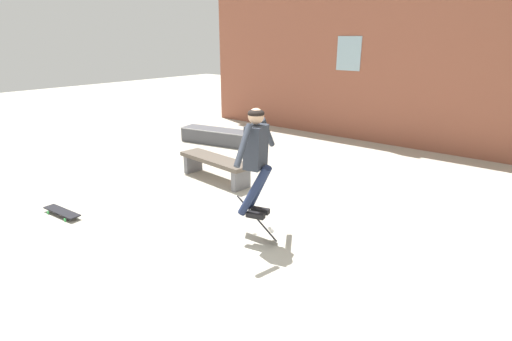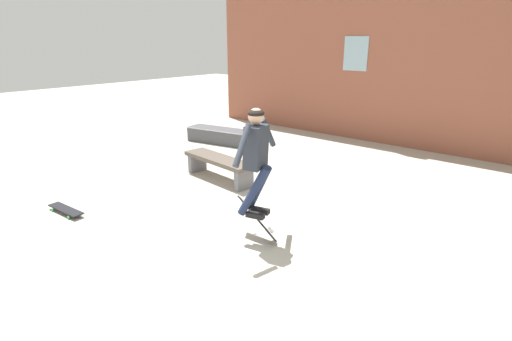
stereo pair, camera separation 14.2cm
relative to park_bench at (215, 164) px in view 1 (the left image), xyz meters
The scene contains 7 objects.
ground_plane 2.91m from the park_bench, 54.39° to the right, with size 40.00×40.00×0.00m, color #B2AD9E.
building_backdrop 5.84m from the park_bench, 72.02° to the left, with size 13.03×0.52×6.31m.
park_bench is the anchor object (origin of this frame).
skate_ledge 2.94m from the park_bench, 132.75° to the left, with size 2.18×0.94×0.40m.
skater 2.81m from the park_bench, 33.18° to the right, with size 0.49×1.20×1.50m.
skateboard_flipping 2.60m from the park_bench, 32.53° to the right, with size 0.78×0.23×0.57m.
skateboard_resting 2.91m from the park_bench, 104.73° to the right, with size 0.80×0.26×0.08m.
Camera 1 is at (3.74, -3.08, 2.74)m, focal length 28.00 mm.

